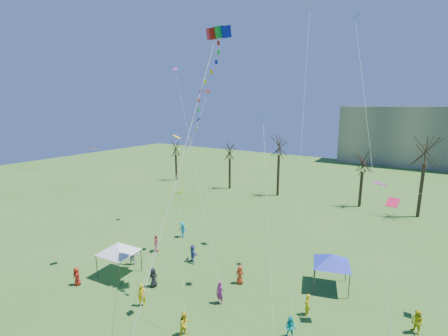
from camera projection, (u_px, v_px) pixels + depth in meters
The scene contains 6 objects.
bare_tree_row at pixel (368, 161), 45.30m from camera, with size 68.97×7.15×11.76m.
big_box_kite at pixel (206, 99), 22.64m from camera, with size 2.49×7.19×21.79m.
canopy_tent_white at pixel (118, 247), 28.11m from camera, with size 4.18×4.18×3.15m.
canopy_tent_blue at pixel (332, 259), 26.11m from camera, with size 3.91×3.91×3.06m.
festival_crowd at pixel (214, 283), 25.70m from camera, with size 25.76×13.27×1.86m.
small_kites_aloft at pixel (264, 133), 25.24m from camera, with size 31.73×17.46×33.78m.
Camera 1 is at (11.41, -12.71, 15.23)m, focal length 25.00 mm.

